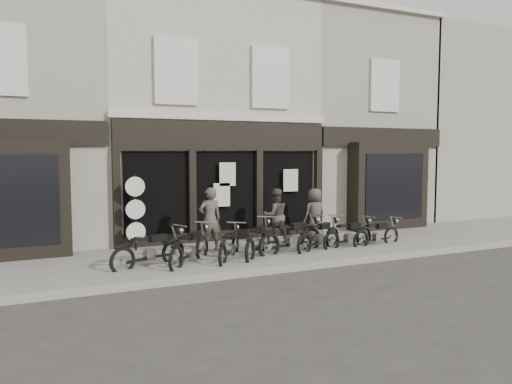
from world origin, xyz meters
name	(u,v)px	position (x,y,z in m)	size (l,w,h in m)	color
ground_plane	(266,261)	(0.00, 0.00, 0.00)	(90.00, 90.00, 0.00)	#2D2B28
pavement	(252,253)	(0.00, 0.90, 0.06)	(30.00, 4.20, 0.12)	#646058
kerb	(288,269)	(0.00, -1.25, 0.07)	(30.00, 0.25, 0.13)	gray
central_building	(196,122)	(0.00, 5.95, 4.08)	(7.30, 6.22, 8.34)	#B2AB98
neighbour_left	(6,118)	(-6.35, 5.90, 4.04)	(5.60, 6.73, 8.34)	gray
neighbour_right	(339,126)	(6.35, 5.90, 4.04)	(5.60, 6.73, 8.34)	gray
filler_right	(475,129)	(14.50, 6.00, 4.10)	(11.00, 6.00, 8.20)	gray
motorcycle_0	(150,253)	(-3.08, 0.37, 0.42)	(2.09, 1.06, 1.05)	black
motorcycle_1	(190,251)	(-2.07, 0.23, 0.42)	(1.70, 1.77, 1.06)	black
motorcycle_2	(229,248)	(-0.97, 0.25, 0.39)	(1.40, 1.78, 0.98)	black
motorcycle_3	(258,244)	(-0.06, 0.36, 0.43)	(1.68, 1.85, 1.08)	black
motorcycle_4	(292,240)	(0.98, 0.34, 0.44)	(2.30, 0.85, 1.12)	black
motorcycle_5	(319,239)	(1.93, 0.37, 0.41)	(2.02, 1.18, 1.04)	black
motorcycle_6	(349,237)	(2.95, 0.33, 0.38)	(2.01, 0.67, 0.97)	black
motorcycle_7	(377,236)	(3.91, 0.21, 0.37)	(1.92, 0.55, 0.92)	black
man_left	(210,219)	(-1.08, 1.46, 1.03)	(0.67, 0.44, 1.83)	#453F38
man_centre	(275,216)	(1.20, 1.79, 0.97)	(0.83, 0.64, 1.70)	#413D34
man_right	(315,214)	(2.71, 1.90, 0.95)	(0.81, 0.53, 1.65)	#433D37
advert_sign_post	(135,216)	(-3.02, 2.41, 1.13)	(0.57, 0.36, 2.33)	black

